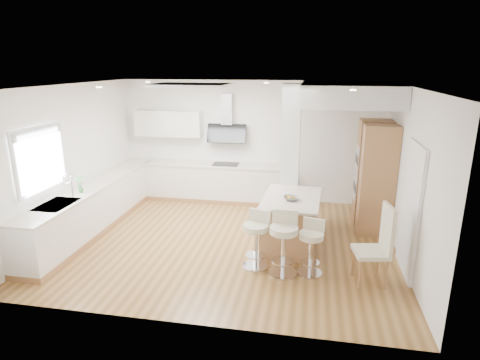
% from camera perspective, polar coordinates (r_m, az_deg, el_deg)
% --- Properties ---
extents(ground, '(6.00, 6.00, 0.00)m').
position_cam_1_polar(ground, '(7.51, -1.80, -8.63)').
color(ground, '#9F703B').
rests_on(ground, ground).
extents(ceiling, '(6.00, 5.00, 0.02)m').
position_cam_1_polar(ceiling, '(7.51, -1.80, -8.63)').
color(ceiling, silver).
rests_on(ceiling, ground).
extents(wall_back, '(6.00, 0.04, 2.80)m').
position_cam_1_polar(wall_back, '(9.43, 1.30, 5.50)').
color(wall_back, white).
rests_on(wall_back, ground).
extents(wall_left, '(0.04, 5.00, 2.80)m').
position_cam_1_polar(wall_left, '(8.19, -22.90, 2.57)').
color(wall_left, white).
rests_on(wall_left, ground).
extents(wall_right, '(0.04, 5.00, 2.80)m').
position_cam_1_polar(wall_right, '(7.06, 22.66, 0.55)').
color(wall_right, white).
rests_on(wall_right, ground).
extents(skylight, '(4.10, 2.10, 0.06)m').
position_cam_1_polar(skylight, '(7.60, -7.02, 13.21)').
color(skylight, white).
rests_on(skylight, ground).
extents(window_left, '(0.06, 1.28, 1.07)m').
position_cam_1_polar(window_left, '(7.39, -26.57, 3.10)').
color(window_left, silver).
rests_on(window_left, ground).
extents(doorway_right, '(0.05, 1.00, 2.10)m').
position_cam_1_polar(doorway_right, '(6.61, 23.10, -4.17)').
color(doorway_right, '#473E38').
rests_on(doorway_right, ground).
extents(counter_left, '(0.63, 4.50, 1.35)m').
position_cam_1_polar(counter_left, '(8.48, -19.67, -3.30)').
color(counter_left, '#AC7849').
rests_on(counter_left, ground).
extents(counter_back, '(3.62, 0.63, 2.50)m').
position_cam_1_polar(counter_back, '(9.51, -4.44, 1.19)').
color(counter_back, '#AC7849').
rests_on(counter_back, ground).
extents(pillar, '(0.35, 0.35, 2.80)m').
position_cam_1_polar(pillar, '(7.82, 7.14, 3.13)').
color(pillar, white).
rests_on(pillar, ground).
extents(soffit, '(1.78, 2.20, 0.40)m').
position_cam_1_polar(soffit, '(8.10, 15.23, 11.75)').
color(soffit, silver).
rests_on(soffit, ground).
extents(oven_column, '(0.63, 1.21, 2.10)m').
position_cam_1_polar(oven_column, '(8.25, 18.51, 0.59)').
color(oven_column, '#AC7849').
rests_on(oven_column, ground).
extents(peninsula, '(1.05, 1.52, 0.97)m').
position_cam_1_polar(peninsula, '(7.26, 7.24, -5.77)').
color(peninsula, '#AC7849').
rests_on(peninsula, ground).
extents(bar_stool_a, '(0.52, 0.52, 0.93)m').
position_cam_1_polar(bar_stool_a, '(6.41, 2.34, -8.02)').
color(bar_stool_a, silver).
rests_on(bar_stool_a, ground).
extents(bar_stool_b, '(0.46, 0.46, 1.01)m').
position_cam_1_polar(bar_stool_b, '(6.22, 6.22, -8.48)').
color(bar_stool_b, silver).
rests_on(bar_stool_b, ground).
extents(bar_stool_c, '(0.47, 0.47, 0.87)m').
position_cam_1_polar(bar_stool_c, '(6.32, 10.08, -8.99)').
color(bar_stool_c, silver).
rests_on(bar_stool_c, ground).
extents(dining_chair, '(0.55, 0.55, 1.22)m').
position_cam_1_polar(dining_chair, '(6.24, 19.16, -8.38)').
color(dining_chair, beige).
rests_on(dining_chair, ground).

